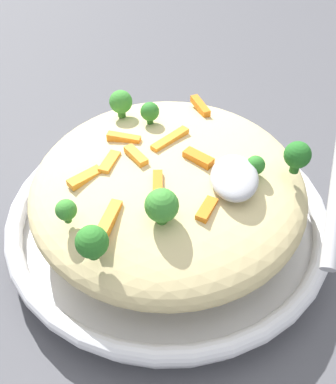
{
  "coord_description": "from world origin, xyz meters",
  "views": [
    {
      "loc": [
        0.33,
        0.02,
        0.38
      ],
      "look_at": [
        0.0,
        0.0,
        0.06
      ],
      "focal_mm": 46.11,
      "sensor_mm": 36.0,
      "label": 1
    }
  ],
  "objects": [
    {
      "name": "ground_plane",
      "position": [
        0.0,
        0.0,
        0.0
      ],
      "size": [
        2.4,
        2.4,
        0.0
      ],
      "primitive_type": "plane",
      "color": "#4C4C51"
    },
    {
      "name": "serving_bowl",
      "position": [
        0.0,
        0.0,
        0.02
      ],
      "size": [
        0.31,
        0.31,
        0.04
      ],
      "color": "silver",
      "rests_on": "ground_plane"
    },
    {
      "name": "pasta_mound",
      "position": [
        0.0,
        0.0,
        0.07
      ],
      "size": [
        0.26,
        0.25,
        0.07
      ],
      "primitive_type": "ellipsoid",
      "color": "#DBC689",
      "rests_on": "serving_bowl"
    },
    {
      "name": "carrot_piece_0",
      "position": [
        -0.03,
        -0.04,
        0.1
      ],
      "size": [
        0.01,
        0.03,
        0.01
      ],
      "primitive_type": "cube",
      "rotation": [
        0.0,
        0.0,
        1.37
      ],
      "color": "orange",
      "rests_on": "pasta_mound"
    },
    {
      "name": "carrot_piece_1",
      "position": [
        -0.03,
        -0.0,
        0.1
      ],
      "size": [
        0.04,
        0.03,
        0.01
      ],
      "primitive_type": "cube",
      "rotation": [
        0.0,
        0.0,
        2.43
      ],
      "color": "orange",
      "rests_on": "pasta_mound"
    },
    {
      "name": "carrot_piece_2",
      "position": [
        -0.0,
        0.03,
        0.1
      ],
      "size": [
        0.02,
        0.03,
        0.01
      ],
      "primitive_type": "cube",
      "rotation": [
        0.0,
        0.0,
        0.96
      ],
      "color": "orange",
      "rests_on": "pasta_mound"
    },
    {
      "name": "carrot_piece_3",
      "position": [
        -0.0,
        -0.03,
        0.1
      ],
      "size": [
        0.03,
        0.02,
        0.01
      ],
      "primitive_type": "cube",
      "rotation": [
        0.0,
        0.0,
        0.68
      ],
      "color": "orange",
      "rests_on": "pasta_mound"
    },
    {
      "name": "carrot_piece_4",
      "position": [
        0.01,
        -0.05,
        0.1
      ],
      "size": [
        0.03,
        0.02,
        0.01
      ],
      "primitive_type": "cube",
      "rotation": [
        0.0,
        0.0,
        2.87
      ],
      "color": "orange",
      "rests_on": "pasta_mound"
    },
    {
      "name": "carrot_piece_5",
      "position": [
        0.07,
        -0.04,
        0.1
      ],
      "size": [
        0.04,
        0.02,
        0.01
      ],
      "primitive_type": "cube",
      "rotation": [
        0.0,
        0.0,
        6.07
      ],
      "color": "orange",
      "rests_on": "pasta_mound"
    },
    {
      "name": "carrot_piece_6",
      "position": [
        -0.09,
        0.03,
        0.1
      ],
      "size": [
        0.03,
        0.02,
        0.01
      ],
      "primitive_type": "cube",
      "rotation": [
        0.0,
        0.0,
        3.59
      ],
      "color": "orange",
      "rests_on": "pasta_mound"
    },
    {
      "name": "carrot_piece_7",
      "position": [
        0.04,
        -0.01,
        0.1
      ],
      "size": [
        0.03,
        0.01,
        0.01
      ],
      "primitive_type": "cube",
      "rotation": [
        0.0,
        0.0,
        0.08
      ],
      "color": "orange",
      "rests_on": "pasta_mound"
    },
    {
      "name": "carrot_piece_8",
      "position": [
        0.02,
        -0.07,
        0.1
      ],
      "size": [
        0.03,
        0.03,
        0.01
      ],
      "primitive_type": "cube",
      "rotation": [
        0.0,
        0.0,
        5.49
      ],
      "color": "orange",
      "rests_on": "pasta_mound"
    },
    {
      "name": "carrot_piece_9",
      "position": [
        0.06,
        0.03,
        0.1
      ],
      "size": [
        0.03,
        0.02,
        0.01
      ],
      "primitive_type": "cube",
      "rotation": [
        0.0,
        0.0,
        5.89
      ],
      "color": "orange",
      "rests_on": "pasta_mound"
    },
    {
      "name": "broccoli_floret_0",
      "position": [
        -0.0,
        0.11,
        0.11
      ],
      "size": [
        0.02,
        0.02,
        0.03
      ],
      "color": "#205B1C",
      "rests_on": "pasta_mound"
    },
    {
      "name": "broccoli_floret_1",
      "position": [
        0.07,
        -0.07,
        0.11
      ],
      "size": [
        0.02,
        0.02,
        0.02
      ],
      "color": "#377928",
      "rests_on": "pasta_mound"
    },
    {
      "name": "broccoli_floret_2",
      "position": [
        -0.07,
        -0.05,
        0.11
      ],
      "size": [
        0.02,
        0.02,
        0.03
      ],
      "color": "#377928",
      "rests_on": "pasta_mound"
    },
    {
      "name": "broccoli_floret_3",
      "position": [
        0.07,
        0.0,
        0.11
      ],
      "size": [
        0.03,
        0.03,
        0.03
      ],
      "color": "#377928",
      "rests_on": "pasta_mound"
    },
    {
      "name": "broccoli_floret_4",
      "position": [
        -0.06,
        -0.02,
        0.11
      ],
      "size": [
        0.02,
        0.02,
        0.02
      ],
      "color": "#296820",
      "rests_on": "pasta_mound"
    },
    {
      "name": "broccoli_floret_5",
      "position": [
        0.01,
        0.08,
        0.1
      ],
      "size": [
        0.02,
        0.02,
        0.02
      ],
      "color": "#296820",
      "rests_on": "pasta_mound"
    },
    {
      "name": "broccoli_floret_6",
      "position": [
        0.11,
        -0.05,
        0.11
      ],
      "size": [
        0.02,
        0.02,
        0.03
      ],
      "color": "#296820",
      "rests_on": "pasta_mound"
    },
    {
      "name": "serving_spoon",
      "position": [
        0.03,
        0.09,
        0.12
      ],
      "size": [
        0.16,
        0.12,
        0.09
      ],
      "color": "#B7B7BC",
      "rests_on": "pasta_mound"
    }
  ]
}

